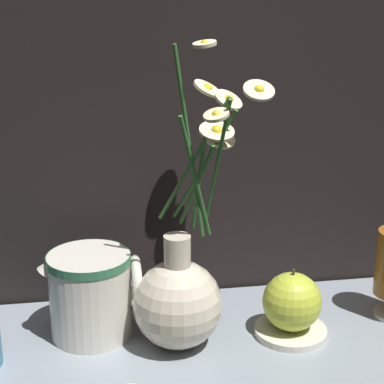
% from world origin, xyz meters
% --- Properties ---
extents(ground_plane, '(6.00, 6.00, 0.00)m').
position_xyz_m(ground_plane, '(0.00, 0.00, 0.00)').
color(ground_plane, black).
extents(shelf, '(0.76, 0.31, 0.01)m').
position_xyz_m(shelf, '(0.00, 0.00, 0.01)').
color(shelf, gray).
rests_on(shelf, ground_plane).
extents(vase_with_flowers, '(0.19, 0.18, 0.42)m').
position_xyz_m(vase_with_flowers, '(-0.03, 0.00, 0.09)').
color(vase_with_flowers, beige).
rests_on(vase_with_flowers, shelf).
extents(ceramic_pitcher, '(0.14, 0.12, 0.13)m').
position_xyz_m(ceramic_pitcher, '(-0.14, 0.05, 0.08)').
color(ceramic_pitcher, beige).
rests_on(ceramic_pitcher, shelf).
extents(saucer_plate, '(0.10, 0.10, 0.01)m').
position_xyz_m(saucer_plate, '(0.13, -0.00, 0.02)').
color(saucer_plate, silver).
rests_on(saucer_plate, shelf).
extents(orange_fruit, '(0.08, 0.08, 0.09)m').
position_xyz_m(orange_fruit, '(0.13, -0.00, 0.06)').
color(orange_fruit, '#B7C638').
rests_on(orange_fruit, saucer_plate).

